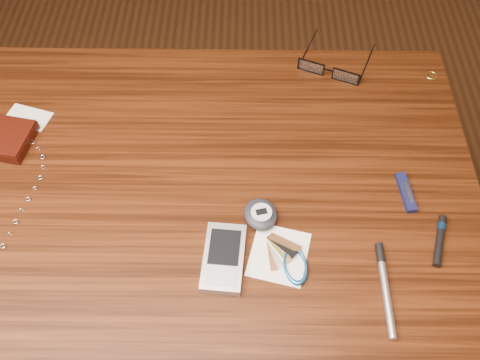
# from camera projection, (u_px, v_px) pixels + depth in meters

# --- Properties ---
(ground) EXTENTS (3.80, 3.80, 0.00)m
(ground) POSITION_uv_depth(u_px,v_px,m) (212.00, 331.00, 1.55)
(ground) COLOR #472814
(ground) RESTS_ON ground
(desk) EXTENTS (1.00, 0.70, 0.75)m
(desk) POSITION_uv_depth(u_px,v_px,m) (197.00, 215.00, 1.02)
(desk) COLOR #341708
(desk) RESTS_ON ground
(wallet_and_card) EXTENTS (0.14, 0.15, 0.02)m
(wallet_and_card) POSITION_uv_depth(u_px,v_px,m) (1.00, 137.00, 0.98)
(wallet_and_card) COLOR black
(wallet_and_card) RESTS_ON desk
(eyeglasses) EXTENTS (0.17, 0.17, 0.03)m
(eyeglasses) POSITION_uv_depth(u_px,v_px,m) (329.00, 70.00, 1.08)
(eyeglasses) COLOR black
(eyeglasses) RESTS_ON desk
(gold_ring) EXTENTS (0.03, 0.03, 0.00)m
(gold_ring) POSITION_uv_depth(u_px,v_px,m) (431.00, 75.00, 1.09)
(gold_ring) COLOR #DACA5D
(gold_ring) RESTS_ON desk
(pda_phone) EXTENTS (0.07, 0.12, 0.02)m
(pda_phone) POSITION_uv_depth(u_px,v_px,m) (224.00, 258.00, 0.84)
(pda_phone) COLOR #B3B3B7
(pda_phone) RESTS_ON desk
(pedometer) EXTENTS (0.07, 0.07, 0.03)m
(pedometer) POSITION_uv_depth(u_px,v_px,m) (261.00, 214.00, 0.89)
(pedometer) COLOR black
(pedometer) RESTS_ON desk
(notepad_keys) EXTENTS (0.11, 0.12, 0.01)m
(notepad_keys) POSITION_uv_depth(u_px,v_px,m) (287.00, 259.00, 0.85)
(notepad_keys) COLOR silver
(notepad_keys) RESTS_ON desk
(pocket_knife) EXTENTS (0.03, 0.08, 0.01)m
(pocket_knife) POSITION_uv_depth(u_px,v_px,m) (406.00, 192.00, 0.92)
(pocket_knife) COLOR black
(pocket_knife) RESTS_ON desk
(silver_pen) EXTENTS (0.01, 0.15, 0.01)m
(silver_pen) POSITION_uv_depth(u_px,v_px,m) (384.00, 282.00, 0.82)
(silver_pen) COLOR #B0B1B5
(silver_pen) RESTS_ON desk
(black_blue_pen) EXTENTS (0.04, 0.09, 0.01)m
(black_blue_pen) POSITION_uv_depth(u_px,v_px,m) (440.00, 239.00, 0.87)
(black_blue_pen) COLOR black
(black_blue_pen) RESTS_ON desk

